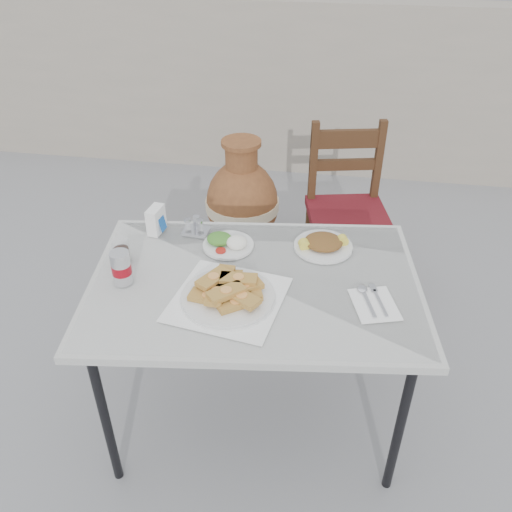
% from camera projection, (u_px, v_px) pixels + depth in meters
% --- Properties ---
extents(ground, '(80.00, 80.00, 0.00)m').
position_uv_depth(ground, '(228.00, 426.00, 2.23)').
color(ground, gray).
rests_on(ground, ground).
extents(cafe_table, '(1.24, 0.92, 0.70)m').
position_uv_depth(cafe_table, '(255.00, 291.00, 1.92)').
color(cafe_table, black).
rests_on(cafe_table, ground).
extents(pide_plate, '(0.40, 0.40, 0.07)m').
position_uv_depth(pide_plate, '(228.00, 292.00, 1.78)').
color(pide_plate, white).
rests_on(pide_plate, cafe_table).
extents(salad_rice_plate, '(0.19, 0.19, 0.05)m').
position_uv_depth(salad_rice_plate, '(228.00, 242.00, 2.05)').
color(salad_rice_plate, silver).
rests_on(salad_rice_plate, cafe_table).
extents(salad_chopped_plate, '(0.22, 0.22, 0.05)m').
position_uv_depth(salad_chopped_plate, '(323.00, 244.00, 2.04)').
color(salad_chopped_plate, silver).
rests_on(salad_chopped_plate, cafe_table).
extents(soda_can, '(0.07, 0.07, 0.12)m').
position_uv_depth(soda_can, '(121.00, 268.00, 1.85)').
color(soda_can, silver).
rests_on(soda_can, cafe_table).
extents(cola_glass, '(0.06, 0.06, 0.09)m').
position_uv_depth(cola_glass, '(121.00, 252.00, 1.96)').
color(cola_glass, white).
rests_on(cola_glass, cafe_table).
extents(napkin_holder, '(0.07, 0.09, 0.11)m').
position_uv_depth(napkin_holder, '(156.00, 220.00, 2.12)').
color(napkin_holder, white).
rests_on(napkin_holder, cafe_table).
extents(condiment_caddy, '(0.10, 0.09, 0.07)m').
position_uv_depth(condiment_caddy, '(195.00, 227.00, 2.13)').
color(condiment_caddy, '#B7B7BE').
rests_on(condiment_caddy, cafe_table).
extents(cutlery_napkin, '(0.18, 0.21, 0.01)m').
position_uv_depth(cutlery_napkin, '(373.00, 301.00, 1.79)').
color(cutlery_napkin, white).
rests_on(cutlery_napkin, cafe_table).
extents(chair, '(0.46, 0.46, 0.88)m').
position_uv_depth(chair, '(347.00, 210.00, 2.77)').
color(chair, '#321B0D').
rests_on(chair, ground).
extents(terracotta_urn, '(0.41, 0.41, 0.72)m').
position_uv_depth(terracotta_urn, '(242.00, 205.00, 3.06)').
color(terracotta_urn, brown).
rests_on(terracotta_urn, ground).
extents(back_wall, '(6.00, 0.25, 1.20)m').
position_uv_depth(back_wall, '(295.00, 89.00, 3.91)').
color(back_wall, gray).
rests_on(back_wall, ground).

